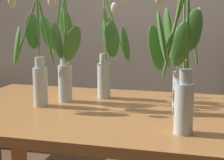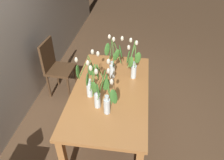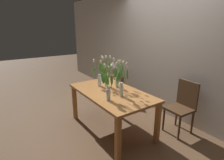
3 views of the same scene
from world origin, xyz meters
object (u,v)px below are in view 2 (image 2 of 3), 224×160
tulip_vase_0 (89,80)px  tulip_vase_2 (113,62)px  tulip_vase_3 (97,91)px  tulip_vase_4 (106,98)px  dining_table (110,96)px  tulip_vase_1 (133,65)px  dining_chair (55,65)px

tulip_vase_0 → tulip_vase_2: bearing=-29.8°
tulip_vase_3 → tulip_vase_4: (-0.08, -0.11, -0.01)m
tulip_vase_2 → tulip_vase_3: bearing=170.8°
tulip_vase_0 → tulip_vase_2: tulip_vase_2 is taller
tulip_vase_2 → tulip_vase_4: tulip_vase_2 is taller
dining_table → tulip_vase_2: size_ratio=2.72×
tulip_vase_1 → tulip_vase_0: bearing=129.0°
tulip_vase_3 → dining_chair: size_ratio=0.62×
dining_table → tulip_vase_1: bearing=-41.9°
tulip_vase_4 → dining_chair: 1.57m
tulip_vase_0 → tulip_vase_2: 0.44m
tulip_vase_0 → tulip_vase_1: bearing=-51.0°
tulip_vase_1 → dining_chair: 1.39m
tulip_vase_2 → tulip_vase_4: 0.65m
dining_table → dining_chair: size_ratio=1.72×
tulip_vase_0 → tulip_vase_1: 0.60m
tulip_vase_2 → dining_chair: (0.48, 0.99, -0.44)m
tulip_vase_1 → tulip_vase_3: size_ratio=0.96×
tulip_vase_1 → tulip_vase_3: (-0.57, 0.34, 0.01)m
tulip_vase_1 → dining_chair: tulip_vase_1 is taller
tulip_vase_2 → tulip_vase_4: size_ratio=1.03×
tulip_vase_1 → tulip_vase_3: 0.66m
dining_table → tulip_vase_3: tulip_vase_3 is taller
tulip_vase_0 → tulip_vase_3: tulip_vase_3 is taller
tulip_vase_1 → tulip_vase_4: size_ratio=0.98×
tulip_vase_2 → dining_chair: 1.19m
dining_table → tulip_vase_2: bearing=0.6°
tulip_vase_3 → tulip_vase_2: bearing=-9.2°
tulip_vase_4 → dining_chair: size_ratio=0.62×
tulip_vase_0 → tulip_vase_3: 0.23m
tulip_vase_1 → tulip_vase_2: (0.01, 0.25, 0.02)m
dining_table → tulip_vase_0: size_ratio=2.82×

